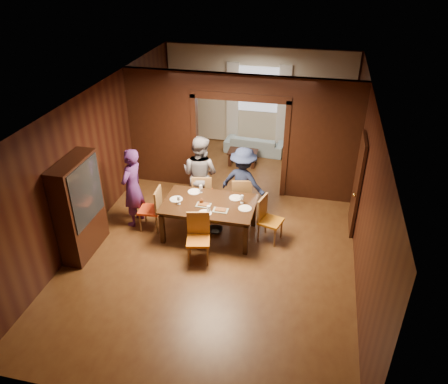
% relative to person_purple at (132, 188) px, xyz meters
% --- Properties ---
extents(floor, '(9.00, 9.00, 0.00)m').
position_rel_person_purple_xyz_m(floor, '(1.94, 0.37, -0.88)').
color(floor, '#4E2B16').
rests_on(floor, ground).
extents(ceiling, '(5.50, 9.00, 0.02)m').
position_rel_person_purple_xyz_m(ceiling, '(1.94, 0.37, 2.02)').
color(ceiling, silver).
rests_on(ceiling, room_walls).
extents(room_walls, '(5.52, 9.01, 2.90)m').
position_rel_person_purple_xyz_m(room_walls, '(1.94, 2.25, 0.62)').
color(room_walls, black).
rests_on(room_walls, floor).
extents(person_purple, '(0.52, 0.71, 1.77)m').
position_rel_person_purple_xyz_m(person_purple, '(0.00, 0.00, 0.00)').
color(person_purple, '#4B2264').
rests_on(person_purple, floor).
extents(person_grey, '(1.04, 0.91, 1.81)m').
position_rel_person_purple_xyz_m(person_grey, '(1.25, 0.87, 0.02)').
color(person_grey, slate).
rests_on(person_grey, floor).
extents(person_navy, '(1.18, 0.86, 1.63)m').
position_rel_person_purple_xyz_m(person_navy, '(2.24, 0.87, -0.07)').
color(person_navy, '#171F3B').
rests_on(person_navy, floor).
extents(sofa, '(1.76, 0.80, 0.50)m').
position_rel_person_purple_xyz_m(sofa, '(1.97, 4.22, -0.63)').
color(sofa, '#97B6C6').
rests_on(sofa, floor).
extents(serving_bowl, '(0.32, 0.32, 0.08)m').
position_rel_person_purple_xyz_m(serving_bowl, '(1.80, 0.02, -0.08)').
color(serving_bowl, black).
rests_on(serving_bowl, dining_table).
extents(dining_table, '(1.89, 1.17, 0.76)m').
position_rel_person_purple_xyz_m(dining_table, '(1.70, -0.07, -0.50)').
color(dining_table, black).
rests_on(dining_table, floor).
extents(coffee_table, '(0.80, 0.50, 0.40)m').
position_rel_person_purple_xyz_m(coffee_table, '(1.78, 3.34, -0.68)').
color(coffee_table, black).
rests_on(coffee_table, floor).
extents(chair_left, '(0.47, 0.47, 0.97)m').
position_rel_person_purple_xyz_m(chair_left, '(0.40, -0.11, -0.40)').
color(chair_left, '#E94116').
rests_on(chair_left, floor).
extents(chair_right, '(0.54, 0.54, 0.97)m').
position_rel_person_purple_xyz_m(chair_right, '(2.97, 0.01, -0.40)').
color(chair_right, orange).
rests_on(chair_right, floor).
extents(chair_far_l, '(0.52, 0.52, 0.97)m').
position_rel_person_purple_xyz_m(chair_far_l, '(1.32, 0.79, -0.40)').
color(chair_far_l, '#D64614').
rests_on(chair_far_l, floor).
extents(chair_far_r, '(0.53, 0.53, 0.97)m').
position_rel_person_purple_xyz_m(chair_far_r, '(2.21, 0.84, -0.40)').
color(chair_far_r, '#D64214').
rests_on(chair_far_r, floor).
extents(chair_near, '(0.53, 0.53, 0.97)m').
position_rel_person_purple_xyz_m(chair_near, '(1.70, -0.95, -0.40)').
color(chair_near, orange).
rests_on(chair_near, floor).
extents(hutch, '(0.40, 1.20, 2.00)m').
position_rel_person_purple_xyz_m(hutch, '(-0.59, -1.13, 0.12)').
color(hutch, black).
rests_on(hutch, floor).
extents(door_right, '(0.06, 0.90, 2.10)m').
position_rel_person_purple_xyz_m(door_right, '(4.64, 0.87, 0.17)').
color(door_right, black).
rests_on(door_right, floor).
extents(window_far, '(1.20, 0.03, 1.30)m').
position_rel_person_purple_xyz_m(window_far, '(1.94, 4.81, 0.82)').
color(window_far, silver).
rests_on(window_far, back_wall).
extents(curtain_left, '(0.35, 0.06, 2.40)m').
position_rel_person_purple_xyz_m(curtain_left, '(1.19, 4.77, 0.37)').
color(curtain_left, white).
rests_on(curtain_left, back_wall).
extents(curtain_right, '(0.35, 0.06, 2.40)m').
position_rel_person_purple_xyz_m(curtain_right, '(2.69, 4.77, 0.37)').
color(curtain_right, white).
rests_on(curtain_right, back_wall).
extents(plate_left, '(0.27, 0.27, 0.01)m').
position_rel_person_purple_xyz_m(plate_left, '(0.99, -0.07, -0.12)').
color(plate_left, silver).
rests_on(plate_left, dining_table).
extents(plate_far_l, '(0.27, 0.27, 0.01)m').
position_rel_person_purple_xyz_m(plate_far_l, '(1.27, 0.31, -0.12)').
color(plate_far_l, white).
rests_on(plate_far_l, dining_table).
extents(plate_far_r, '(0.27, 0.27, 0.01)m').
position_rel_person_purple_xyz_m(plate_far_r, '(2.19, 0.26, -0.12)').
color(plate_far_r, silver).
rests_on(plate_far_r, dining_table).
extents(plate_right, '(0.27, 0.27, 0.01)m').
position_rel_person_purple_xyz_m(plate_right, '(2.45, -0.10, -0.12)').
color(plate_right, silver).
rests_on(plate_right, dining_table).
extents(plate_near, '(0.27, 0.27, 0.01)m').
position_rel_person_purple_xyz_m(plate_near, '(1.71, -0.45, -0.12)').
color(plate_near, silver).
rests_on(plate_near, dining_table).
extents(platter_a, '(0.30, 0.20, 0.04)m').
position_rel_person_purple_xyz_m(platter_a, '(1.61, -0.17, -0.11)').
color(platter_a, gray).
rests_on(platter_a, dining_table).
extents(platter_b, '(0.30, 0.20, 0.04)m').
position_rel_person_purple_xyz_m(platter_b, '(1.99, -0.29, -0.11)').
color(platter_b, gray).
rests_on(platter_b, dining_table).
extents(wineglass_left, '(0.08, 0.08, 0.18)m').
position_rel_person_purple_xyz_m(wineglass_left, '(1.10, -0.23, -0.03)').
color(wineglass_left, silver).
rests_on(wineglass_left, dining_table).
extents(wineglass_far, '(0.08, 0.08, 0.18)m').
position_rel_person_purple_xyz_m(wineglass_far, '(1.42, 0.33, -0.03)').
color(wineglass_far, white).
rests_on(wineglass_far, dining_table).
extents(wineglass_right, '(0.08, 0.08, 0.18)m').
position_rel_person_purple_xyz_m(wineglass_right, '(2.35, 0.10, -0.03)').
color(wineglass_right, silver).
rests_on(wineglass_right, dining_table).
extents(tumbler, '(0.07, 0.07, 0.14)m').
position_rel_person_purple_xyz_m(tumbler, '(1.77, -0.38, -0.05)').
color(tumbler, white).
rests_on(tumbler, dining_table).
extents(condiment_jar, '(0.08, 0.08, 0.11)m').
position_rel_person_purple_xyz_m(condiment_jar, '(1.55, -0.11, -0.07)').
color(condiment_jar, '#4B2611').
rests_on(condiment_jar, dining_table).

